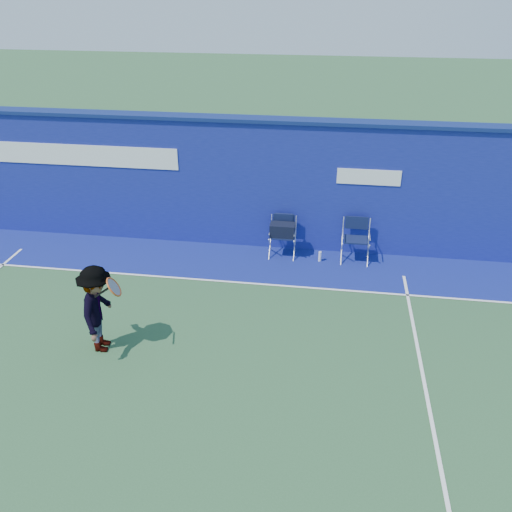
# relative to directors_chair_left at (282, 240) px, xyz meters

# --- Properties ---
(ground) EXTENTS (80.00, 80.00, 0.00)m
(ground) POSITION_rel_directors_chair_left_xyz_m (-1.75, -4.61, -0.41)
(ground) COLOR #2C5330
(ground) RESTS_ON ground
(stadium_wall) EXTENTS (24.00, 0.50, 3.08)m
(stadium_wall) POSITION_rel_directors_chair_left_xyz_m (-1.75, 0.59, 1.14)
(stadium_wall) COLOR navy
(stadium_wall) RESTS_ON ground
(out_of_bounds_strip) EXTENTS (24.00, 1.80, 0.01)m
(out_of_bounds_strip) POSITION_rel_directors_chair_left_xyz_m (-1.75, -0.51, -0.41)
(out_of_bounds_strip) COLOR navy
(out_of_bounds_strip) RESTS_ON ground
(court_lines) EXTENTS (24.00, 12.00, 0.01)m
(court_lines) POSITION_rel_directors_chair_left_xyz_m (-1.75, -4.01, -0.40)
(court_lines) COLOR white
(court_lines) RESTS_ON out_of_bounds_strip
(directors_chair_left) EXTENTS (0.57, 0.53, 0.97)m
(directors_chair_left) POSITION_rel_directors_chair_left_xyz_m (0.00, 0.00, 0.00)
(directors_chair_left) COLOR silver
(directors_chair_left) RESTS_ON ground
(directors_chair_right) EXTENTS (0.60, 0.54, 1.00)m
(directors_chair_right) POSITION_rel_directors_chair_left_xyz_m (1.67, -0.01, -0.10)
(directors_chair_right) COLOR silver
(directors_chair_right) RESTS_ON ground
(water_bottle) EXTENTS (0.07, 0.07, 0.24)m
(water_bottle) POSITION_rel_directors_chair_left_xyz_m (0.89, -0.16, -0.29)
(water_bottle) COLOR white
(water_bottle) RESTS_ON ground
(tennis_player) EXTENTS (0.92, 1.12, 1.62)m
(tennis_player) POSITION_rel_directors_chair_left_xyz_m (-2.77, -3.98, 0.40)
(tennis_player) COLOR #EA4738
(tennis_player) RESTS_ON ground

